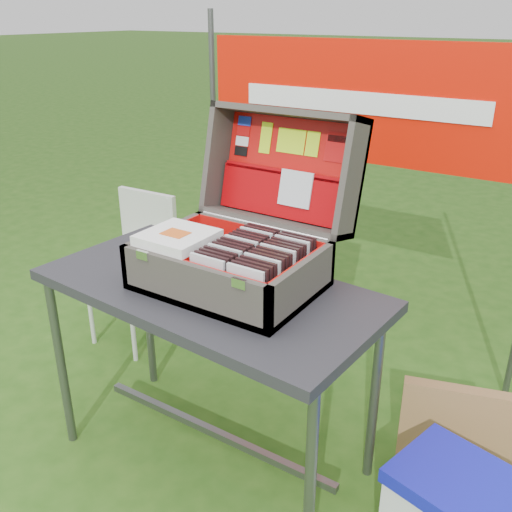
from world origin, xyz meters
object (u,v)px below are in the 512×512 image
Objects in this scene: chair at (129,273)px; cardboard_box at (454,440)px; table at (212,376)px; suitcase at (238,206)px.

cardboard_box is (1.77, -0.12, -0.19)m from chair.
chair is 1.89× the size of cardboard_box.
chair reaches higher than cardboard_box.
cardboard_box is at bearing 27.50° from table.
chair reaches higher than table.
table is 1.55× the size of chair.
suitcase reaches higher than table.
suitcase is at bearing -176.81° from cardboard_box.
table is 0.94m from cardboard_box.
table is at bearing -173.01° from cardboard_box.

